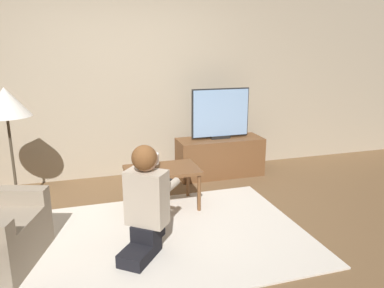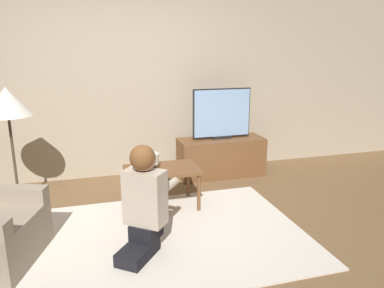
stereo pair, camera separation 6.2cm
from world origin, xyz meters
name	(u,v)px [view 1 (the left image)]	position (x,y,z in m)	size (l,w,h in m)	color
ground_plane	(152,240)	(0.00, 0.00, 0.00)	(10.00, 10.00, 0.00)	brown
wall_back	(121,81)	(0.00, 1.93, 1.30)	(10.00, 0.06, 2.60)	tan
rug	(152,239)	(0.00, 0.00, 0.01)	(2.89, 1.88, 0.02)	silver
tv_stand	(220,157)	(1.25, 1.50, 0.26)	(1.17, 0.45, 0.52)	brown
tv	(221,114)	(1.25, 1.51, 0.87)	(0.80, 0.08, 0.68)	black
coffee_table	(162,173)	(0.25, 0.66, 0.41)	(0.79, 0.51, 0.46)	brown
floor_lamp	(6,106)	(-1.29, 1.18, 1.14)	(0.51, 0.51, 1.33)	#4C4233
person_kneeling	(146,198)	(-0.08, -0.19, 0.51)	(0.66, 0.75, 0.95)	black
table_lamp	(151,160)	(0.13, 0.69, 0.56)	(0.18, 0.18, 0.17)	#4C3823
remote	(144,172)	(0.04, 0.56, 0.47)	(0.04, 0.15, 0.02)	black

